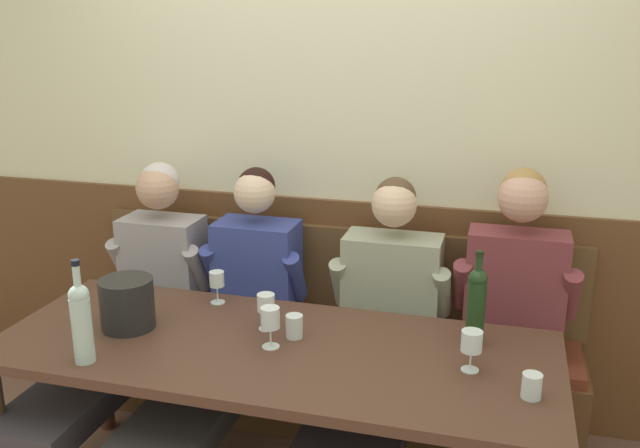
{
  "coord_description": "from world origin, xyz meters",
  "views": [
    {
      "loc": [
        0.8,
        -2.08,
        1.9
      ],
      "look_at": [
        0.09,
        0.44,
        1.12
      ],
      "focal_mm": 38.59,
      "sensor_mm": 36.0,
      "label": 1
    }
  ],
  "objects_px": {
    "person_left_seat": "(129,314)",
    "person_right_seat": "(230,328)",
    "wall_bench": "(323,366)",
    "wine_glass_center_front": "(217,280)",
    "ice_bucket": "(127,303)",
    "dining_table": "(273,364)",
    "water_tumbler_left": "(294,326)",
    "wine_bottle_green_tall": "(81,320)",
    "water_tumbler_center": "(532,386)",
    "wine_glass_left_end": "(472,342)",
    "wine_glass_near_bucket": "(266,305)",
    "wine_glass_mid_right": "(271,320)",
    "wine_bottle_amber_mid": "(476,303)",
    "person_center_left_seat": "(511,360)",
    "person_center_right_seat": "(376,350)"
  },
  "relations": [
    {
      "from": "wall_bench",
      "to": "dining_table",
      "type": "relative_size",
      "value": 1.14
    },
    {
      "from": "ice_bucket",
      "to": "wine_bottle_amber_mid",
      "type": "height_order",
      "value": "wine_bottle_amber_mid"
    },
    {
      "from": "wall_bench",
      "to": "wine_glass_center_front",
      "type": "bearing_deg",
      "value": -132.33
    },
    {
      "from": "dining_table",
      "to": "water_tumbler_left",
      "type": "bearing_deg",
      "value": 55.41
    },
    {
      "from": "ice_bucket",
      "to": "wall_bench",
      "type": "bearing_deg",
      "value": 50.03
    },
    {
      "from": "wall_bench",
      "to": "water_tumbler_center",
      "type": "relative_size",
      "value": 28.98
    },
    {
      "from": "wall_bench",
      "to": "wine_glass_center_front",
      "type": "height_order",
      "value": "wall_bench"
    },
    {
      "from": "wine_glass_center_front",
      "to": "water_tumbler_center",
      "type": "bearing_deg",
      "value": -19.02
    },
    {
      "from": "person_left_seat",
      "to": "wine_bottle_green_tall",
      "type": "distance_m",
      "value": 0.74
    },
    {
      "from": "water_tumbler_left",
      "to": "ice_bucket",
      "type": "bearing_deg",
      "value": -172.19
    },
    {
      "from": "wine_glass_center_front",
      "to": "wine_glass_left_end",
      "type": "distance_m",
      "value": 1.13
    },
    {
      "from": "person_center_left_seat",
      "to": "wine_glass_mid_right",
      "type": "relative_size",
      "value": 8.32
    },
    {
      "from": "person_center_right_seat",
      "to": "wine_glass_center_front",
      "type": "bearing_deg",
      "value": -178.84
    },
    {
      "from": "wine_glass_near_bucket",
      "to": "wine_glass_mid_right",
      "type": "relative_size",
      "value": 0.92
    },
    {
      "from": "wall_bench",
      "to": "ice_bucket",
      "type": "distance_m",
      "value": 1.09
    },
    {
      "from": "dining_table",
      "to": "person_center_left_seat",
      "type": "xyz_separation_m",
      "value": [
        0.87,
        0.33,
        -0.03
      ]
    },
    {
      "from": "dining_table",
      "to": "wine_glass_left_end",
      "type": "height_order",
      "value": "wine_glass_left_end"
    },
    {
      "from": "dining_table",
      "to": "person_center_left_seat",
      "type": "distance_m",
      "value": 0.93
    },
    {
      "from": "water_tumbler_center",
      "to": "person_center_right_seat",
      "type": "bearing_deg",
      "value": 142.46
    },
    {
      "from": "person_right_seat",
      "to": "ice_bucket",
      "type": "xyz_separation_m",
      "value": [
        -0.28,
        -0.35,
        0.23
      ]
    },
    {
      "from": "dining_table",
      "to": "water_tumbler_center",
      "type": "relative_size",
      "value": 25.37
    },
    {
      "from": "ice_bucket",
      "to": "water_tumbler_left",
      "type": "bearing_deg",
      "value": 7.81
    },
    {
      "from": "person_center_left_seat",
      "to": "ice_bucket",
      "type": "xyz_separation_m",
      "value": [
        -1.47,
        -0.34,
        0.21
      ]
    },
    {
      "from": "wine_bottle_amber_mid",
      "to": "wine_glass_near_bucket",
      "type": "height_order",
      "value": "wine_bottle_amber_mid"
    },
    {
      "from": "wine_bottle_amber_mid",
      "to": "wine_glass_left_end",
      "type": "distance_m",
      "value": 0.23
    },
    {
      "from": "wine_bottle_green_tall",
      "to": "wine_glass_left_end",
      "type": "bearing_deg",
      "value": 12.89
    },
    {
      "from": "dining_table",
      "to": "person_center_left_seat",
      "type": "bearing_deg",
      "value": 21.07
    },
    {
      "from": "wine_glass_left_end",
      "to": "wine_glass_mid_right",
      "type": "distance_m",
      "value": 0.72
    },
    {
      "from": "ice_bucket",
      "to": "wine_glass_near_bucket",
      "type": "height_order",
      "value": "ice_bucket"
    },
    {
      "from": "water_tumbler_left",
      "to": "wall_bench",
      "type": "bearing_deg",
      "value": 95.4
    },
    {
      "from": "ice_bucket",
      "to": "wine_bottle_green_tall",
      "type": "distance_m",
      "value": 0.3
    },
    {
      "from": "wall_bench",
      "to": "dining_table",
      "type": "xyz_separation_m",
      "value": [
        0.0,
        -0.71,
        0.37
      ]
    },
    {
      "from": "person_left_seat",
      "to": "person_right_seat",
      "type": "xyz_separation_m",
      "value": [
        0.5,
        -0.0,
        -0.01
      ]
    },
    {
      "from": "ice_bucket",
      "to": "wine_glass_center_front",
      "type": "relative_size",
      "value": 1.49
    },
    {
      "from": "person_left_seat",
      "to": "dining_table",
      "type": "bearing_deg",
      "value": -22.86
    },
    {
      "from": "wine_glass_near_bucket",
      "to": "wine_glass_mid_right",
      "type": "bearing_deg",
      "value": -62.77
    },
    {
      "from": "person_center_left_seat",
      "to": "water_tumbler_left",
      "type": "distance_m",
      "value": 0.86
    },
    {
      "from": "person_center_left_seat",
      "to": "wine_bottle_green_tall",
      "type": "xyz_separation_m",
      "value": [
        -1.46,
        -0.64,
        0.27
      ]
    },
    {
      "from": "person_center_right_seat",
      "to": "water_tumbler_center",
      "type": "height_order",
      "value": "person_center_right_seat"
    },
    {
      "from": "wine_glass_near_bucket",
      "to": "wine_glass_left_end",
      "type": "relative_size",
      "value": 0.99
    },
    {
      "from": "person_right_seat",
      "to": "person_center_right_seat",
      "type": "xyz_separation_m",
      "value": [
        0.65,
        -0.01,
        -0.01
      ]
    },
    {
      "from": "ice_bucket",
      "to": "wine_glass_mid_right",
      "type": "height_order",
      "value": "ice_bucket"
    },
    {
      "from": "person_center_left_seat",
      "to": "water_tumbler_left",
      "type": "bearing_deg",
      "value": -162.91
    },
    {
      "from": "dining_table",
      "to": "water_tumbler_left",
      "type": "distance_m",
      "value": 0.16
    },
    {
      "from": "person_right_seat",
      "to": "person_center_right_seat",
      "type": "relative_size",
      "value": 1.0
    },
    {
      "from": "wine_glass_near_bucket",
      "to": "person_center_left_seat",
      "type": "bearing_deg",
      "value": 12.62
    },
    {
      "from": "person_center_right_seat",
      "to": "wine_glass_mid_right",
      "type": "height_order",
      "value": "person_center_right_seat"
    },
    {
      "from": "wall_bench",
      "to": "ice_bucket",
      "type": "height_order",
      "value": "wall_bench"
    },
    {
      "from": "person_center_left_seat",
      "to": "wine_glass_mid_right",
      "type": "xyz_separation_m",
      "value": [
        -0.86,
        -0.35,
        0.22
      ]
    },
    {
      "from": "ice_bucket",
      "to": "wine_bottle_amber_mid",
      "type": "bearing_deg",
      "value": 9.76
    }
  ]
}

